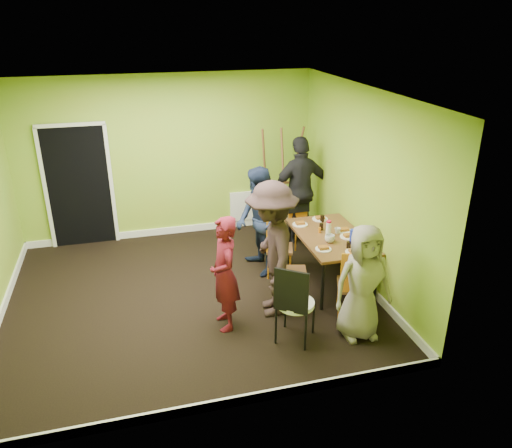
{
  "coord_description": "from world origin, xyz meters",
  "views": [
    {
      "loc": [
        -0.69,
        -6.1,
        3.72
      ],
      "look_at": [
        0.94,
        0.0,
        1.0
      ],
      "focal_mm": 35.0,
      "sensor_mm": 36.0,
      "label": 1
    }
  ],
  "objects_px": {
    "dining_table": "(331,239)",
    "chair_left_near": "(286,267)",
    "chair_front_end": "(355,282)",
    "chair_back_end": "(298,207)",
    "blue_bottle": "(353,237)",
    "person_back_end": "(300,190)",
    "chair_left_far": "(274,243)",
    "person_standing": "(224,274)",
    "orange_bottle": "(320,230)",
    "thermos": "(328,229)",
    "person_left_near": "(271,250)",
    "person_front_end": "(363,283)",
    "chair_bentwood": "(294,301)",
    "easel": "(280,181)",
    "person_left_far": "(259,222)"
  },
  "relations": [
    {
      "from": "dining_table",
      "to": "blue_bottle",
      "type": "relative_size",
      "value": 7.24
    },
    {
      "from": "chair_left_far",
      "to": "chair_back_end",
      "type": "relative_size",
      "value": 1.01
    },
    {
      "from": "person_back_end",
      "to": "person_front_end",
      "type": "height_order",
      "value": "person_back_end"
    },
    {
      "from": "chair_left_near",
      "to": "orange_bottle",
      "type": "distance_m",
      "value": 0.88
    },
    {
      "from": "blue_bottle",
      "to": "easel",
      "type": "bearing_deg",
      "value": 97.85
    },
    {
      "from": "chair_front_end",
      "to": "person_back_end",
      "type": "height_order",
      "value": "person_back_end"
    },
    {
      "from": "blue_bottle",
      "to": "person_back_end",
      "type": "distance_m",
      "value": 1.83
    },
    {
      "from": "thermos",
      "to": "orange_bottle",
      "type": "xyz_separation_m",
      "value": [
        -0.07,
        0.15,
        -0.07
      ]
    },
    {
      "from": "chair_left_far",
      "to": "orange_bottle",
      "type": "xyz_separation_m",
      "value": [
        0.59,
        -0.29,
        0.27
      ]
    },
    {
      "from": "dining_table",
      "to": "orange_bottle",
      "type": "bearing_deg",
      "value": 135.23
    },
    {
      "from": "chair_bentwood",
      "to": "person_left_near",
      "type": "relative_size",
      "value": 0.58
    },
    {
      "from": "orange_bottle",
      "to": "thermos",
      "type": "bearing_deg",
      "value": -63.86
    },
    {
      "from": "chair_bentwood",
      "to": "orange_bottle",
      "type": "relative_size",
      "value": 13.19
    },
    {
      "from": "orange_bottle",
      "to": "person_left_near",
      "type": "distance_m",
      "value": 1.15
    },
    {
      "from": "blue_bottle",
      "to": "chair_left_far",
      "type": "bearing_deg",
      "value": 139.74
    },
    {
      "from": "person_left_near",
      "to": "person_front_end",
      "type": "distance_m",
      "value": 1.22
    },
    {
      "from": "chair_bentwood",
      "to": "blue_bottle",
      "type": "xyz_separation_m",
      "value": [
        1.16,
        0.93,
        0.28
      ]
    },
    {
      "from": "dining_table",
      "to": "chair_left_near",
      "type": "xyz_separation_m",
      "value": [
        -0.81,
        -0.38,
        -0.15
      ]
    },
    {
      "from": "chair_front_end",
      "to": "chair_back_end",
      "type": "bearing_deg",
      "value": 109.23
    },
    {
      "from": "chair_back_end",
      "to": "person_left_far",
      "type": "xyz_separation_m",
      "value": [
        -0.92,
        -0.83,
        0.18
      ]
    },
    {
      "from": "chair_bentwood",
      "to": "person_left_far",
      "type": "height_order",
      "value": "person_left_far"
    },
    {
      "from": "easel",
      "to": "chair_back_end",
      "type": "bearing_deg",
      "value": -75.44
    },
    {
      "from": "person_back_end",
      "to": "orange_bottle",
      "type": "bearing_deg",
      "value": 73.97
    },
    {
      "from": "chair_left_far",
      "to": "easel",
      "type": "distance_m",
      "value": 1.71
    },
    {
      "from": "chair_back_end",
      "to": "chair_bentwood",
      "type": "xyz_separation_m",
      "value": [
        -0.99,
        -2.66,
        -0.07
      ]
    },
    {
      "from": "chair_back_end",
      "to": "chair_front_end",
      "type": "height_order",
      "value": "chair_front_end"
    },
    {
      "from": "chair_back_end",
      "to": "person_left_far",
      "type": "bearing_deg",
      "value": 40.17
    },
    {
      "from": "chair_back_end",
      "to": "chair_left_near",
      "type": "bearing_deg",
      "value": 63.76
    },
    {
      "from": "orange_bottle",
      "to": "easel",
      "type": "bearing_deg",
      "value": 90.53
    },
    {
      "from": "easel",
      "to": "person_front_end",
      "type": "height_order",
      "value": "easel"
    },
    {
      "from": "chair_front_end",
      "to": "chair_bentwood",
      "type": "distance_m",
      "value": 0.91
    },
    {
      "from": "blue_bottle",
      "to": "person_left_far",
      "type": "bearing_deg",
      "value": 140.42
    },
    {
      "from": "thermos",
      "to": "person_left_near",
      "type": "xyz_separation_m",
      "value": [
        -1.0,
        -0.52,
        0.05
      ]
    },
    {
      "from": "orange_bottle",
      "to": "person_back_end",
      "type": "xyz_separation_m",
      "value": [
        0.19,
        1.37,
        0.13
      ]
    },
    {
      "from": "chair_front_end",
      "to": "blue_bottle",
      "type": "xyz_separation_m",
      "value": [
        0.28,
        0.71,
        0.28
      ]
    },
    {
      "from": "chair_bentwood",
      "to": "chair_back_end",
      "type": "bearing_deg",
      "value": 105.52
    },
    {
      "from": "person_back_end",
      "to": "chair_back_end",
      "type": "bearing_deg",
      "value": 50.38
    },
    {
      "from": "chair_back_end",
      "to": "chair_bentwood",
      "type": "height_order",
      "value": "chair_bentwood"
    },
    {
      "from": "chair_back_end",
      "to": "person_back_end",
      "type": "xyz_separation_m",
      "value": [
        0.06,
        0.1,
        0.27
      ]
    },
    {
      "from": "chair_bentwood",
      "to": "person_left_far",
      "type": "xyz_separation_m",
      "value": [
        0.07,
        1.83,
        0.25
      ]
    },
    {
      "from": "person_standing",
      "to": "person_front_end",
      "type": "distance_m",
      "value": 1.67
    },
    {
      "from": "chair_bentwood",
      "to": "thermos",
      "type": "relative_size",
      "value": 4.99
    },
    {
      "from": "chair_front_end",
      "to": "person_left_far",
      "type": "bearing_deg",
      "value": 138.57
    },
    {
      "from": "person_standing",
      "to": "chair_bentwood",
      "type": "bearing_deg",
      "value": 49.97
    },
    {
      "from": "chair_front_end",
      "to": "thermos",
      "type": "height_order",
      "value": "chair_front_end"
    },
    {
      "from": "chair_left_far",
      "to": "person_standing",
      "type": "xyz_separation_m",
      "value": [
        -0.99,
        -1.13,
        0.22
      ]
    },
    {
      "from": "chair_left_far",
      "to": "thermos",
      "type": "xyz_separation_m",
      "value": [
        0.66,
        -0.44,
        0.33
      ]
    },
    {
      "from": "chair_left_near",
      "to": "person_back_end",
      "type": "distance_m",
      "value": 2.1
    },
    {
      "from": "chair_front_end",
      "to": "person_front_end",
      "type": "bearing_deg",
      "value": -78.35
    },
    {
      "from": "chair_back_end",
      "to": "person_back_end",
      "type": "bearing_deg",
      "value": -123.29
    }
  ]
}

